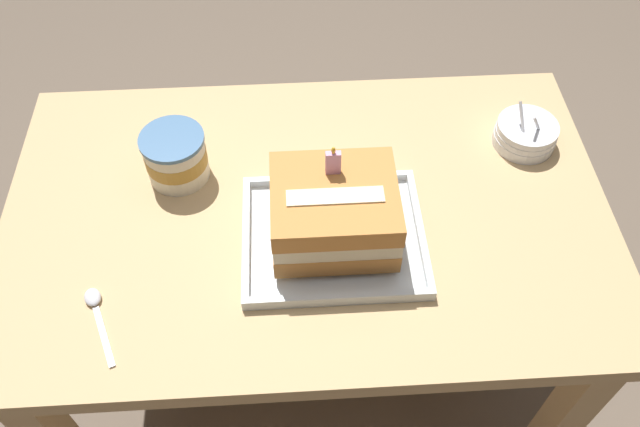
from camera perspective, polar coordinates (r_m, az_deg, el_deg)
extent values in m
plane|color=#6B5B4C|center=(1.79, -0.77, -14.07)|extent=(8.00, 8.00, 0.00)
cube|color=tan|center=(1.19, -1.12, -0.12)|extent=(1.10, 0.69, 0.04)
cube|color=tan|center=(1.46, 20.23, -16.97)|extent=(0.06, 0.06, 0.69)
cube|color=tan|center=(1.71, -18.04, -0.77)|extent=(0.06, 0.06, 0.69)
cube|color=tan|center=(1.72, 15.12, 0.76)|extent=(0.06, 0.06, 0.69)
cube|color=silver|center=(1.13, 1.18, -2.20)|extent=(0.31, 0.27, 0.01)
cube|color=silver|center=(1.05, 1.70, -7.45)|extent=(0.31, 0.01, 0.02)
cube|color=silver|center=(1.20, 0.75, 3.08)|extent=(0.31, 0.01, 0.02)
cube|color=silver|center=(1.12, -6.53, -2.19)|extent=(0.01, 0.24, 0.02)
cube|color=silver|center=(1.14, 8.80, -1.45)|extent=(0.01, 0.24, 0.02)
cube|color=#C6813E|center=(1.10, 1.22, -0.97)|extent=(0.21, 0.18, 0.04)
cube|color=beige|center=(1.07, 1.25, 0.16)|extent=(0.20, 0.18, 0.03)
cube|color=#C6813E|center=(1.04, 1.28, 1.36)|extent=(0.21, 0.18, 0.04)
cube|color=beige|center=(1.01, 1.36, 1.54)|extent=(0.15, 0.03, 0.00)
cube|color=#E099C6|center=(1.03, 1.17, 4.50)|extent=(0.02, 0.01, 0.04)
ellipsoid|color=yellow|center=(1.01, 1.19, 5.58)|extent=(0.01, 0.01, 0.01)
cylinder|color=white|center=(1.34, 17.54, 6.31)|extent=(0.12, 0.12, 0.02)
cylinder|color=white|center=(1.33, 17.68, 6.71)|extent=(0.12, 0.12, 0.02)
cylinder|color=white|center=(1.32, 17.82, 7.11)|extent=(0.12, 0.12, 0.02)
cylinder|color=silver|center=(1.29, 18.62, 7.37)|extent=(0.04, 0.03, 0.07)
cylinder|color=silver|center=(1.29, 17.40, 7.85)|extent=(0.02, 0.05, 0.06)
cylinder|color=silver|center=(1.22, -12.58, 4.80)|extent=(0.11, 0.11, 0.09)
cylinder|color=#B78938|center=(1.22, -12.62, 4.95)|extent=(0.11, 0.11, 0.03)
cylinder|color=teal|center=(1.19, -12.99, 6.41)|extent=(0.12, 0.12, 0.01)
ellipsoid|color=silver|center=(1.12, -19.43, -6.97)|extent=(0.04, 0.04, 0.01)
cube|color=silver|center=(1.08, -18.53, -10.22)|extent=(0.05, 0.11, 0.00)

